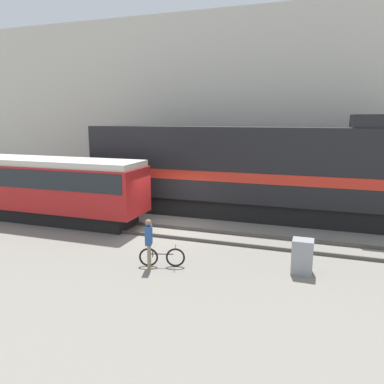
# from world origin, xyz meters

# --- Properties ---
(ground_plane) EXTENTS (120.00, 120.00, 0.00)m
(ground_plane) POSITION_xyz_m (0.00, 0.00, 0.00)
(ground_plane) COLOR gray
(track_near) EXTENTS (60.00, 1.50, 0.14)m
(track_near) POSITION_xyz_m (0.00, -0.71, 0.07)
(track_near) COLOR #47423D
(track_near) RESTS_ON ground
(track_far) EXTENTS (60.00, 1.51, 0.14)m
(track_far) POSITION_xyz_m (0.00, 3.44, 0.07)
(track_far) COLOR #47423D
(track_far) RESTS_ON ground
(building_backdrop) EXTENTS (47.46, 6.00, 11.72)m
(building_backdrop) POSITION_xyz_m (0.00, 10.35, 5.86)
(building_backdrop) COLOR beige
(building_backdrop) RESTS_ON ground
(freight_locomotive) EXTENTS (16.57, 3.04, 5.39)m
(freight_locomotive) POSITION_xyz_m (2.69, 3.44, 2.52)
(freight_locomotive) COLOR black
(freight_locomotive) RESTS_ON ground
(streetcar) EXTENTS (9.61, 2.54, 3.22)m
(streetcar) POSITION_xyz_m (-6.12, -0.71, 1.84)
(streetcar) COLOR black
(streetcar) RESTS_ON ground
(bicycle) EXTENTS (1.60, 0.63, 0.75)m
(bicycle) POSITION_xyz_m (1.44, -4.44, 0.35)
(bicycle) COLOR black
(bicycle) RESTS_ON ground
(person) EXTENTS (0.32, 0.41, 1.79)m
(person) POSITION_xyz_m (1.06, -4.70, 1.10)
(person) COLOR #8C7A5B
(person) RESTS_ON ground
(signal_box) EXTENTS (0.70, 0.60, 1.20)m
(signal_box) POSITION_xyz_m (6.20, -3.41, 0.60)
(signal_box) COLOR gray
(signal_box) RESTS_ON ground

